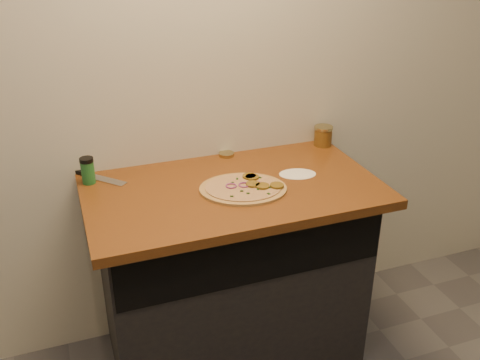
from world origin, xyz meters
name	(u,v)px	position (x,y,z in m)	size (l,w,h in m)	color
cabinet	(231,276)	(0.00, 1.45, 0.43)	(1.10, 0.60, 0.86)	black
countertop	(233,190)	(0.00, 1.42, 0.88)	(1.20, 0.70, 0.04)	brown
pizza	(244,188)	(0.03, 1.37, 0.91)	(0.43, 0.43, 0.02)	tan
chefs_knife	(89,175)	(-0.55, 1.71, 0.91)	(0.24, 0.26, 0.02)	#B7BAC1
mason_jar_lid	(226,154)	(0.07, 1.72, 0.91)	(0.07, 0.07, 0.02)	tan
salsa_jar	(323,136)	(0.55, 1.68, 0.95)	(0.09, 0.09, 0.10)	#9E160F
spice_shaker	(88,170)	(-0.55, 1.65, 0.96)	(0.06, 0.06, 0.11)	#1F642A
flour_spill	(298,174)	(0.30, 1.43, 0.90)	(0.16, 0.16, 0.00)	white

